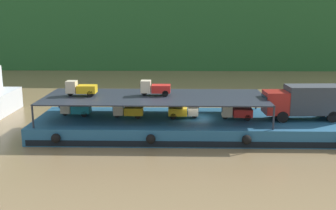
{
  "coord_description": "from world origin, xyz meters",
  "views": [
    {
      "loc": [
        -1.74,
        -35.69,
        10.72
      ],
      "look_at": [
        -2.6,
        0.0,
        2.7
      ],
      "focal_mm": 42.92,
      "sensor_mm": 36.0,
      "label": 1
    }
  ],
  "objects_px": {
    "mini_truck_lower_aft": "(128,110)",
    "mini_truck_upper_mid": "(155,88)",
    "mini_truck_lower_stern": "(75,108)",
    "mini_truck_lower_mid": "(184,111)",
    "cargo_barge": "(196,126)",
    "covered_lorry": "(304,101)",
    "mini_truck_upper_stern": "(81,88)",
    "mini_truck_lower_fore": "(236,112)"
  },
  "relations": [
    {
      "from": "cargo_barge",
      "to": "covered_lorry",
      "type": "bearing_deg",
      "value": -1.73
    },
    {
      "from": "mini_truck_lower_aft",
      "to": "mini_truck_upper_mid",
      "type": "height_order",
      "value": "mini_truck_upper_mid"
    },
    {
      "from": "mini_truck_lower_aft",
      "to": "mini_truck_upper_mid",
      "type": "relative_size",
      "value": 1.01
    },
    {
      "from": "mini_truck_lower_stern",
      "to": "mini_truck_lower_mid",
      "type": "bearing_deg",
      "value": -3.62
    },
    {
      "from": "cargo_barge",
      "to": "mini_truck_lower_fore",
      "type": "height_order",
      "value": "mini_truck_lower_fore"
    },
    {
      "from": "mini_truck_lower_stern",
      "to": "mini_truck_lower_mid",
      "type": "distance_m",
      "value": 10.17
    },
    {
      "from": "mini_truck_lower_stern",
      "to": "mini_truck_lower_aft",
      "type": "distance_m",
      "value": 5.04
    },
    {
      "from": "mini_truck_upper_mid",
      "to": "mini_truck_lower_aft",
      "type": "bearing_deg",
      "value": -169.41
    },
    {
      "from": "cargo_barge",
      "to": "mini_truck_lower_stern",
      "type": "xyz_separation_m",
      "value": [
        -11.29,
        0.62,
        1.44
      ]
    },
    {
      "from": "covered_lorry",
      "to": "mini_truck_lower_mid",
      "type": "xyz_separation_m",
      "value": [
        -10.78,
        0.27,
        -1.0
      ]
    },
    {
      "from": "mini_truck_lower_stern",
      "to": "mini_truck_lower_mid",
      "type": "xyz_separation_m",
      "value": [
        10.15,
        -0.64,
        0.0
      ]
    },
    {
      "from": "covered_lorry",
      "to": "mini_truck_lower_mid",
      "type": "distance_m",
      "value": 10.83
    },
    {
      "from": "mini_truck_lower_aft",
      "to": "mini_truck_upper_mid",
      "type": "xyz_separation_m",
      "value": [
        2.49,
        0.47,
        2.0
      ]
    },
    {
      "from": "covered_lorry",
      "to": "mini_truck_lower_mid",
      "type": "bearing_deg",
      "value": 178.56
    },
    {
      "from": "mini_truck_lower_stern",
      "to": "mini_truck_upper_stern",
      "type": "xyz_separation_m",
      "value": [
        0.74,
        -0.5,
        2.0
      ]
    },
    {
      "from": "mini_truck_upper_stern",
      "to": "mini_truck_upper_mid",
      "type": "distance_m",
      "value": 6.76
    },
    {
      "from": "cargo_barge",
      "to": "mini_truck_lower_mid",
      "type": "height_order",
      "value": "mini_truck_lower_mid"
    },
    {
      "from": "mini_truck_lower_stern",
      "to": "mini_truck_lower_fore",
      "type": "relative_size",
      "value": 1.0
    },
    {
      "from": "mini_truck_lower_fore",
      "to": "mini_truck_upper_stern",
      "type": "height_order",
      "value": "mini_truck_upper_stern"
    },
    {
      "from": "cargo_barge",
      "to": "mini_truck_upper_mid",
      "type": "height_order",
      "value": "mini_truck_upper_mid"
    },
    {
      "from": "mini_truck_lower_mid",
      "to": "mini_truck_lower_fore",
      "type": "relative_size",
      "value": 1.0
    },
    {
      "from": "mini_truck_lower_stern",
      "to": "covered_lorry",
      "type": "bearing_deg",
      "value": -2.5
    },
    {
      "from": "cargo_barge",
      "to": "mini_truck_upper_stern",
      "type": "distance_m",
      "value": 11.1
    },
    {
      "from": "mini_truck_lower_aft",
      "to": "cargo_barge",
      "type": "bearing_deg",
      "value": -0.19
    },
    {
      "from": "covered_lorry",
      "to": "mini_truck_lower_fore",
      "type": "xyz_separation_m",
      "value": [
        -6.06,
        -0.07,
        -1.0
      ]
    },
    {
      "from": "mini_truck_lower_mid",
      "to": "mini_truck_upper_mid",
      "type": "bearing_deg",
      "value": 169.2
    },
    {
      "from": "mini_truck_lower_mid",
      "to": "mini_truck_upper_stern",
      "type": "bearing_deg",
      "value": 179.12
    },
    {
      "from": "mini_truck_lower_mid",
      "to": "mini_truck_upper_stern",
      "type": "height_order",
      "value": "mini_truck_upper_stern"
    },
    {
      "from": "mini_truck_lower_fore",
      "to": "mini_truck_upper_stern",
      "type": "xyz_separation_m",
      "value": [
        -14.13,
        0.48,
        2.0
      ]
    },
    {
      "from": "mini_truck_lower_fore",
      "to": "mini_truck_upper_mid",
      "type": "xyz_separation_m",
      "value": [
        -7.38,
        0.85,
        2.0
      ]
    },
    {
      "from": "cargo_barge",
      "to": "covered_lorry",
      "type": "xyz_separation_m",
      "value": [
        9.64,
        -0.29,
        2.44
      ]
    },
    {
      "from": "cargo_barge",
      "to": "mini_truck_lower_aft",
      "type": "xyz_separation_m",
      "value": [
        -6.3,
        0.02,
        1.44
      ]
    },
    {
      "from": "mini_truck_lower_mid",
      "to": "mini_truck_lower_stern",
      "type": "bearing_deg",
      "value": 176.38
    },
    {
      "from": "mini_truck_lower_stern",
      "to": "mini_truck_lower_mid",
      "type": "relative_size",
      "value": 1.0
    },
    {
      "from": "mini_truck_lower_fore",
      "to": "mini_truck_lower_aft",
      "type": "bearing_deg",
      "value": 177.8
    },
    {
      "from": "mini_truck_lower_aft",
      "to": "covered_lorry",
      "type": "bearing_deg",
      "value": -1.12
    },
    {
      "from": "mini_truck_lower_mid",
      "to": "mini_truck_upper_mid",
      "type": "height_order",
      "value": "mini_truck_upper_mid"
    },
    {
      "from": "covered_lorry",
      "to": "mini_truck_upper_mid",
      "type": "bearing_deg",
      "value": 176.69
    },
    {
      "from": "mini_truck_lower_fore",
      "to": "mini_truck_upper_stern",
      "type": "distance_m",
      "value": 14.28
    },
    {
      "from": "cargo_barge",
      "to": "mini_truck_lower_fore",
      "type": "relative_size",
      "value": 10.59
    },
    {
      "from": "cargo_barge",
      "to": "covered_lorry",
      "type": "distance_m",
      "value": 9.95
    },
    {
      "from": "mini_truck_lower_stern",
      "to": "mini_truck_upper_mid",
      "type": "bearing_deg",
      "value": -1.03
    }
  ]
}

